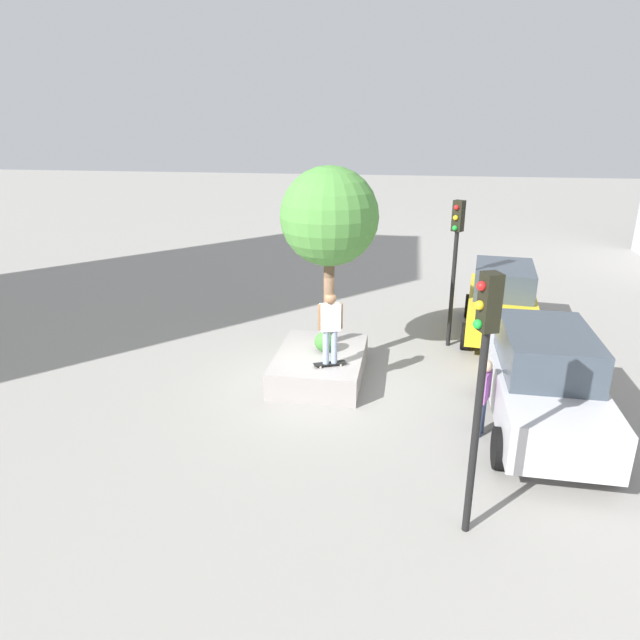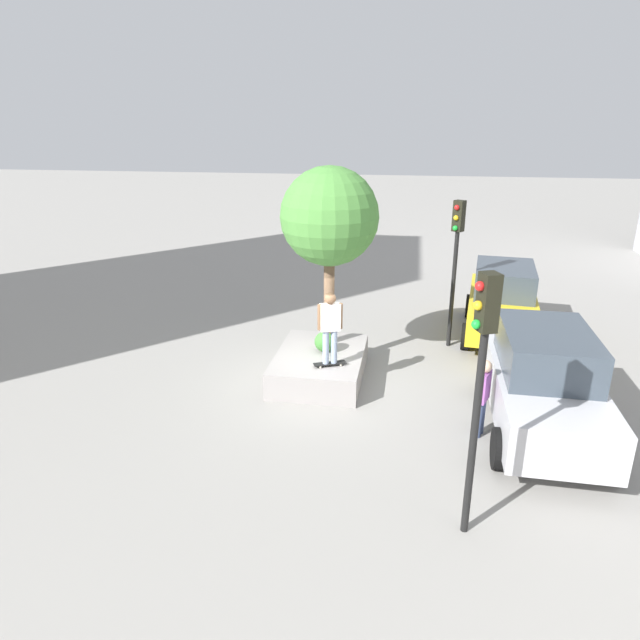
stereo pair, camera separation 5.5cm
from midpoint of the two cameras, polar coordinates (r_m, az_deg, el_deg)
name	(u,v)px [view 2 (the right image)]	position (r m, az deg, el deg)	size (l,w,h in m)	color
ground_plane	(319,385)	(14.20, -0.02, -6.67)	(120.00, 120.00, 0.00)	gray
planter_ledge	(320,365)	(14.49, 0.11, -4.62)	(3.10, 2.21, 0.68)	gray
plaza_tree	(330,218)	(14.14, 1.10, 10.44)	(2.48, 2.48, 4.63)	brown
boxwood_shrub	(325,342)	(14.36, 0.58, -2.24)	(0.52, 0.52, 0.52)	#3D7A33
skateboard	(330,364)	(13.60, 1.12, -4.48)	(0.52, 0.82, 0.07)	black
skateboarder	(330,323)	(13.21, 1.15, -0.33)	(0.36, 0.57, 1.79)	#8C9EB7
taxi_cab	(502,301)	(18.05, 18.22, 1.88)	(4.83, 2.60, 2.16)	gold
sedan_parked	(544,382)	(12.67, 22.02, -5.92)	(4.82, 2.31, 2.23)	#B7B7BC
traffic_light_corner	(481,364)	(8.46, 16.31, -4.35)	(0.35, 0.37, 4.33)	black
traffic_light_median	(456,249)	(16.21, 13.83, 7.07)	(0.37, 0.37, 4.27)	black
pedestrian_crossing	(483,393)	(12.12, 16.43, -7.13)	(0.55, 0.35, 1.72)	navy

